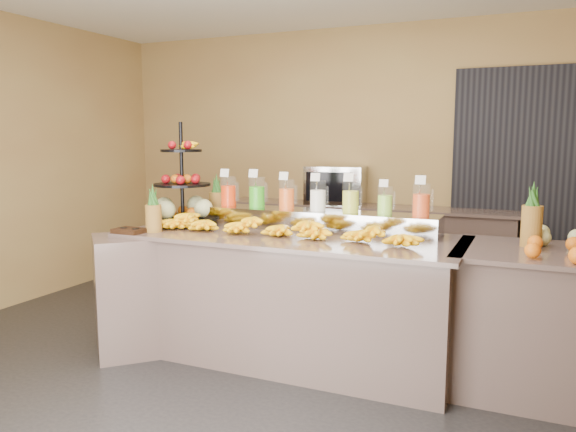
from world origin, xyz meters
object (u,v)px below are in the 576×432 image
Objects in this scene: pitcher_tray at (318,220)px; banana_heap at (281,226)px; condiment_caddy at (130,231)px; oven_warmer at (336,185)px; fruit_stand at (186,198)px; right_fruit_pile at (559,240)px.

banana_heap is at bearing -114.98° from pitcher_tray.
banana_heap reaches higher than condiment_caddy.
oven_warmer is at bearing 97.62° from banana_heap.
fruit_stand is at bearing -116.66° from oven_warmer.
banana_heap is at bearing -26.02° from fruit_stand.
condiment_caddy is 0.37× the size of oven_warmer.
banana_heap is (-0.16, -0.34, -0.00)m from pitcher_tray.
right_fruit_pile is 0.84× the size of oven_warmer.
condiment_caddy is 2.93m from right_fruit_pile.
oven_warmer is (-0.27, 2.01, 0.13)m from banana_heap.
pitcher_tray is 0.90× the size of banana_heap.
pitcher_tray is 0.37m from banana_heap.
right_fruit_pile reaches higher than banana_heap.
pitcher_tray is 1.41m from condiment_caddy.
oven_warmer reaches higher than pitcher_tray.
right_fruit_pile is at bearing 3.47° from banana_heap.
oven_warmer is at bearing 55.35° from fruit_stand.
banana_heap is at bearing 18.28° from condiment_caddy.
right_fruit_pile is (1.66, -0.23, 0.01)m from pitcher_tray.
oven_warmer is at bearing 137.74° from right_fruit_pile.
pitcher_tray reaches higher than condiment_caddy.
fruit_stand is (-0.93, 0.19, 0.14)m from banana_heap.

